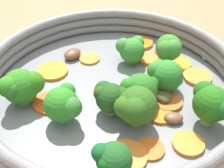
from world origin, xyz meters
TOP-DOWN VIEW (x-y plane):
  - ground_plane at (0.00, 0.00)m, footprint 4.00×4.00m
  - skillet at (0.00, 0.00)m, footprint 0.34×0.34m
  - skillet_rim_wall at (0.00, 0.00)m, footprint 0.36×0.36m
  - skillet_rivet_right at (-0.14, -0.08)m, footprint 0.01×0.01m
  - carrot_slice_0 at (-0.05, 0.10)m, footprint 0.05×0.05m
  - carrot_slice_1 at (-0.06, 0.05)m, footprint 0.04×0.04m
  - carrot_slice_2 at (-0.02, 0.11)m, footprint 0.07×0.07m
  - carrot_slice_3 at (-0.08, 0.02)m, footprint 0.05×0.05m
  - carrot_slice_4 at (-0.10, -0.07)m, footprint 0.05×0.05m
  - carrot_slice_5 at (-0.09, -0.10)m, footprint 0.05×0.05m
  - carrot_slice_6 at (-0.04, -0.13)m, footprint 0.05×0.05m
  - carrot_slice_7 at (0.04, -0.08)m, footprint 0.03×0.03m
  - carrot_slice_8 at (-0.09, 0.09)m, footprint 0.05×0.05m
  - carrot_slice_9 at (-0.05, -0.08)m, footprint 0.04×0.04m
  - carrot_slice_10 at (-0.12, -0.04)m, footprint 0.05×0.05m
  - carrot_slice_11 at (0.08, 0.03)m, footprint 0.06×0.06m
  - carrot_slice_12 at (0.09, -0.04)m, footprint 0.06×0.06m
  - carrot_slice_13 at (-0.03, -0.01)m, footprint 0.03×0.03m
  - broccoli_floret_0 at (-0.03, -0.07)m, footprint 0.04×0.04m
  - broccoli_floret_1 at (-0.00, 0.04)m, footprint 0.05×0.04m
  - broccoli_floret_2 at (-0.12, 0.05)m, footprint 0.05×0.05m
  - broccoli_floret_3 at (-0.04, 0.02)m, footprint 0.05×0.04m
  - broccoli_floret_4 at (-0.00, 0.14)m, footprint 0.04×0.04m
  - broccoli_floret_5 at (0.06, 0.06)m, footprint 0.05×0.05m
  - broccoli_floret_6 at (-0.08, -0.06)m, footprint 0.04×0.05m
  - broccoli_floret_7 at (0.12, 0.03)m, footprint 0.05×0.05m
  - broccoli_floret_8 at (-0.03, 0.06)m, footprint 0.05×0.05m
  - broccoli_floret_9 at (-0.07, -0.01)m, footprint 0.05×0.05m
  - mushroom_piece_0 at (0.07, -0.08)m, footprint 0.04×0.04m
  - mushroom_piece_1 at (-0.07, 0.01)m, footprint 0.03×0.04m
  - mushroom_piece_2 at (-0.08, 0.05)m, footprint 0.03×0.02m
  - mushroom_piece_3 at (0.07, 0.01)m, footprint 0.02×0.03m

SIDE VIEW (x-z plane):
  - ground_plane at x=0.00m, z-range 0.00..0.00m
  - skillet at x=0.00m, z-range 0.00..0.01m
  - carrot_slice_0 at x=-0.05m, z-range 0.01..0.01m
  - carrot_slice_7 at x=0.04m, z-range 0.01..0.01m
  - carrot_slice_11 at x=0.08m, z-range 0.01..0.01m
  - carrot_slice_4 at x=-0.10m, z-range 0.01..0.01m
  - carrot_slice_1 at x=-0.06m, z-range 0.01..0.02m
  - carrot_slice_2 at x=-0.02m, z-range 0.01..0.02m
  - carrot_slice_8 at x=-0.09m, z-range 0.01..0.02m
  - carrot_slice_12 at x=0.09m, z-range 0.01..0.02m
  - carrot_slice_5 at x=-0.09m, z-range 0.01..0.02m
  - carrot_slice_3 at x=-0.08m, z-range 0.01..0.02m
  - carrot_slice_6 at x=-0.04m, z-range 0.01..0.02m
  - carrot_slice_9 at x=-0.05m, z-range 0.01..0.02m
  - carrot_slice_13 at x=-0.03m, z-range 0.01..0.02m
  - carrot_slice_10 at x=-0.12m, z-range 0.01..0.02m
  - skillet_rivet_right at x=-0.14m, z-range 0.01..0.02m
  - mushroom_piece_3 at x=0.07m, z-range 0.01..0.02m
  - mushroom_piece_2 at x=-0.08m, z-range 0.01..0.02m
  - mushroom_piece_0 at x=0.07m, z-range 0.01..0.03m
  - mushroom_piece_1 at x=-0.07m, z-range 0.01..0.03m
  - skillet_rim_wall at x=0.00m, z-range 0.01..0.05m
  - broccoli_floret_0 at x=-0.03m, z-range 0.01..0.06m
  - broccoli_floret_9 at x=-0.07m, z-range 0.01..0.06m
  - broccoli_floret_1 at x=0.00m, z-range 0.02..0.06m
  - broccoli_floret_3 at x=-0.04m, z-range 0.01..0.06m
  - broccoli_floret_5 at x=0.06m, z-range 0.02..0.06m
  - broccoli_floret_7 at x=0.12m, z-range 0.02..0.07m
  - broccoli_floret_4 at x=0.00m, z-range 0.02..0.07m
  - broccoli_floret_6 at x=-0.08m, z-range 0.02..0.07m
  - broccoli_floret_8 at x=-0.03m, z-range 0.02..0.07m
  - broccoli_floret_2 at x=-0.12m, z-range 0.02..0.07m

